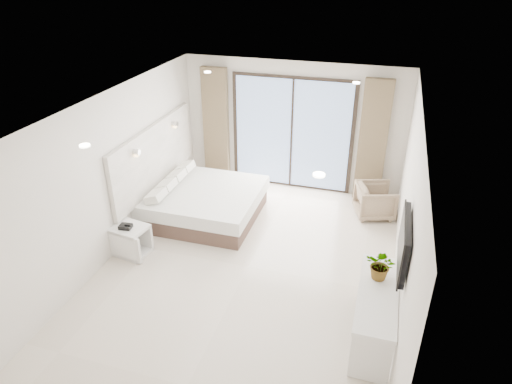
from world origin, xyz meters
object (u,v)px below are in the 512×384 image
armchair (375,199)px  bed (204,203)px  nightstand (131,240)px  console_desk (376,305)px

armchair → bed: bearing=90.0°
nightstand → armchair: bearing=41.5°
bed → console_desk: bearing=-34.6°
nightstand → armchair: size_ratio=0.90×
nightstand → console_desk: bearing=-2.3°
console_desk → armchair: size_ratio=2.25×
console_desk → armchair: console_desk is taller
bed → console_desk: (3.33, -2.30, 0.26)m
bed → nightstand: bearing=-115.7°
nightstand → bed: bearing=73.2°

